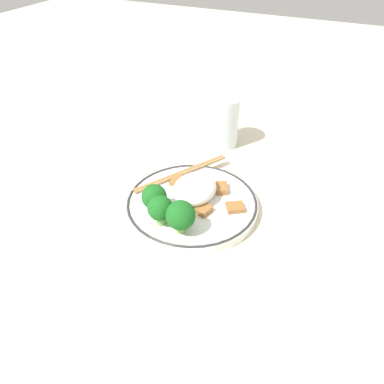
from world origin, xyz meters
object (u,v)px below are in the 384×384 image
plate (192,204)px  broccoli_back_right (181,216)px  chopsticks (182,173)px  drinking_glass (223,121)px  broccoli_back_left (154,197)px  broccoli_back_center (160,209)px

plate → broccoli_back_right: size_ratio=4.01×
chopsticks → drinking_glass: size_ratio=1.68×
broccoli_back_right → drinking_glass: 0.32m
broccoli_back_left → broccoli_back_right: broccoli_back_right is taller
broccoli_back_left → broccoli_back_center: size_ratio=0.99×
chopsticks → drinking_glass: 0.17m
broccoli_back_right → drinking_glass: (-0.31, -0.05, 0.01)m
broccoli_back_center → broccoli_back_right: 0.04m
drinking_glass → plate: bearing=8.4°
broccoli_back_right → drinking_glass: bearing=-170.7°
broccoli_back_center → broccoli_back_right: size_ratio=0.92×
broccoli_back_left → broccoli_back_right: 0.07m
broccoli_back_right → broccoli_back_left: bearing=-113.0°
broccoli_back_left → drinking_glass: drinking_glass is taller
plate → broccoli_back_right: broccoli_back_right is taller
drinking_glass → broccoli_back_right: bearing=9.3°
broccoli_back_right → chopsticks: (-0.14, -0.07, -0.03)m
plate → broccoli_back_left: bearing=-41.4°
chopsticks → broccoli_back_right: bearing=25.6°
broccoli_back_center → drinking_glass: drinking_glass is taller
broccoli_back_left → plate: bearing=138.6°
broccoli_back_left → broccoli_back_center: bearing=46.9°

